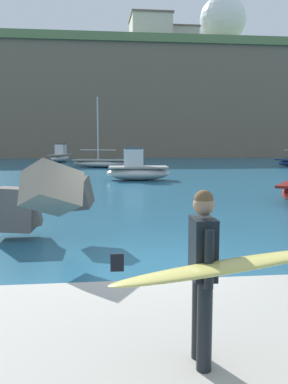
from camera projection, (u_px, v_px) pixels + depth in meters
name	position (u px, v px, depth m)	size (l,w,h in m)	color
ground_plane	(146.00, 262.00, 8.66)	(400.00, 400.00, 0.00)	#235B7A
walkway_path	(188.00, 354.00, 4.70)	(48.00, 4.40, 0.24)	#B2ADA3
surfer_with_board	(209.00, 267.00, 4.04)	(2.10, 1.17, 1.78)	black
boat_near_left	(103.00, 163.00, 39.68)	(6.23, 4.00, 6.58)	beige
boat_near_right	(60.00, 156.00, 49.86)	(2.73, 5.86, 2.19)	beige
boat_far_centre	(137.00, 170.00, 26.78)	(4.18, 2.35, 2.09)	beige
headland_bluff	(141.00, 107.00, 78.62)	(93.77, 38.04, 17.57)	#756651
radar_dome	(223.00, 24.00, 79.91)	(8.76, 8.76, 12.24)	silver
station_building_west	(150.00, 35.00, 71.91)	(6.95, 7.76, 5.99)	beige
station_building_central	(184.00, 55.00, 84.95)	(5.73, 4.21, 4.34)	silver
station_building_east	(176.00, 41.00, 73.57)	(7.62, 5.22, 4.52)	#B2ADA3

